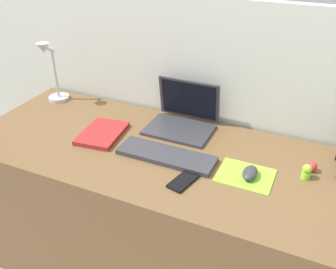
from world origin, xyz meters
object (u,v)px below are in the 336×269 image
at_px(keyboard, 166,155).
at_px(cell_phone, 183,181).
at_px(notebook_pad, 102,133).
at_px(desk_lamp, 52,74).
at_px(mouse, 250,173).
at_px(toy_figurine_red, 312,167).
at_px(toy_figurine_lime, 307,172).
at_px(laptop, 183,116).

relative_size(keyboard, cell_phone, 3.20).
bearing_deg(notebook_pad, desk_lamp, 147.43).
distance_m(keyboard, notebook_pad, 0.34).
height_order(mouse, desk_lamp, desk_lamp).
relative_size(keyboard, toy_figurine_red, 9.55).
bearing_deg(toy_figurine_lime, mouse, -156.61).
height_order(desk_lamp, toy_figurine_lime, desk_lamp).
bearing_deg(cell_phone, toy_figurine_red, 45.69).
height_order(desk_lamp, notebook_pad, desk_lamp).
height_order(mouse, toy_figurine_lime, toy_figurine_lime).
xyz_separation_m(notebook_pad, toy_figurine_red, (0.90, 0.10, 0.01)).
relative_size(laptop, desk_lamp, 0.92).
bearing_deg(laptop, keyboard, -82.15).
bearing_deg(toy_figurine_lime, keyboard, -170.31).
height_order(cell_phone, toy_figurine_lime, toy_figurine_lime).
relative_size(mouse, toy_figurine_red, 2.24).
relative_size(desk_lamp, toy_figurine_lime, 5.40).
relative_size(cell_phone, desk_lamp, 0.39).
xyz_separation_m(mouse, desk_lamp, (-1.12, 0.24, 0.13)).
bearing_deg(cell_phone, mouse, 44.52).
relative_size(cell_phone, toy_figurine_red, 2.98).
height_order(laptop, toy_figurine_lime, laptop).
bearing_deg(cell_phone, toy_figurine_lime, 40.98).
xyz_separation_m(laptop, keyboard, (0.04, -0.27, -0.04)).
distance_m(keyboard, desk_lamp, 0.82).
height_order(keyboard, toy_figurine_red, toy_figurine_red).
height_order(mouse, cell_phone, mouse).
distance_m(mouse, notebook_pad, 0.69).
bearing_deg(toy_figurine_red, cell_phone, -147.60).
height_order(notebook_pad, toy_figurine_lime, toy_figurine_lime).
bearing_deg(laptop, desk_lamp, -178.14).
bearing_deg(desk_lamp, cell_phone, -22.74).
bearing_deg(desk_lamp, mouse, -12.24).
xyz_separation_m(laptop, desk_lamp, (-0.73, -0.02, 0.10)).
bearing_deg(mouse, laptop, 145.34).
xyz_separation_m(cell_phone, toy_figurine_lime, (0.41, 0.22, 0.03)).
distance_m(laptop, toy_figurine_lime, 0.61).
xyz_separation_m(keyboard, mouse, (0.35, 0.01, 0.01)).
relative_size(keyboard, desk_lamp, 1.26).
bearing_deg(toy_figurine_lime, notebook_pad, -176.83).
xyz_separation_m(keyboard, toy_figurine_lime, (0.54, 0.09, 0.02)).
bearing_deg(mouse, cell_phone, -148.77).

